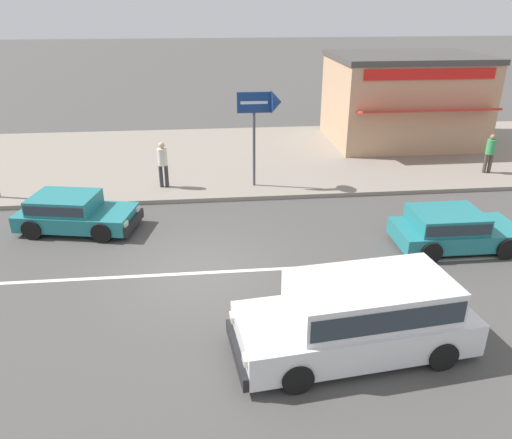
# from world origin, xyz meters

# --- Properties ---
(ground_plane) EXTENTS (160.00, 160.00, 0.00)m
(ground_plane) POSITION_xyz_m (0.00, 0.00, 0.00)
(ground_plane) COLOR #4C4947
(lane_centre_stripe) EXTENTS (50.40, 0.14, 0.01)m
(lane_centre_stripe) POSITION_xyz_m (0.00, 0.00, 0.00)
(lane_centre_stripe) COLOR silver
(lane_centre_stripe) RESTS_ON ground
(kerb_strip) EXTENTS (68.00, 10.00, 0.15)m
(kerb_strip) POSITION_xyz_m (0.00, 9.86, 0.07)
(kerb_strip) COLOR gray
(kerb_strip) RESTS_ON ground
(minivan_white_2) EXTENTS (4.95, 2.41, 1.56)m
(minivan_white_2) POSITION_xyz_m (3.19, -3.36, 0.85)
(minivan_white_2) COLOR white
(minivan_white_2) RESTS_ON ground
(hatchback_teal_3) EXTENTS (3.56, 1.83, 1.10)m
(hatchback_teal_3) POSITION_xyz_m (7.11, 0.76, 0.59)
(hatchback_teal_3) COLOR teal
(hatchback_teal_3) RESTS_ON ground
(hatchback_teal_4) EXTENTS (3.78, 2.28, 1.10)m
(hatchback_teal_4) POSITION_xyz_m (-3.84, 3.10, 0.59)
(hatchback_teal_4) COLOR teal
(hatchback_teal_4) RESTS_ON ground
(arrow_signboard) EXTENTS (1.56, 0.79, 3.45)m
(arrow_signboard) POSITION_xyz_m (2.57, 6.00, 3.05)
(arrow_signboard) COLOR #4C4C51
(arrow_signboard) RESTS_ON kerb_strip
(pedestrian_near_clock) EXTENTS (0.34, 0.34, 1.68)m
(pedestrian_near_clock) POSITION_xyz_m (-1.30, 6.19, 1.13)
(pedestrian_near_clock) COLOR #333338
(pedestrian_near_clock) RESTS_ON kerb_strip
(pedestrian_by_shop) EXTENTS (0.34, 0.34, 1.54)m
(pedestrian_by_shop) POSITION_xyz_m (11.35, 6.52, 1.04)
(pedestrian_by_shop) COLOR #4C4238
(pedestrian_by_shop) RESTS_ON kerb_strip
(shopfront_corner_warung) EXTENTS (6.75, 5.92, 4.03)m
(shopfront_corner_warung) POSITION_xyz_m (9.60, 11.52, 2.17)
(shopfront_corner_warung) COLOR tan
(shopfront_corner_warung) RESTS_ON kerb_strip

